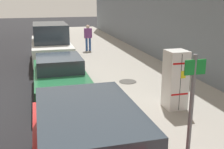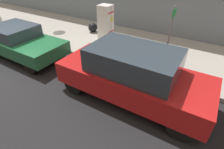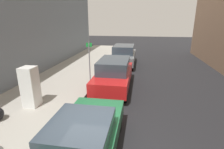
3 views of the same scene
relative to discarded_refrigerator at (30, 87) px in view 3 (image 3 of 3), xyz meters
The scene contains 5 objects.
discarded_refrigerator is the anchor object (origin of this frame).
street_sign_post 4.02m from the discarded_refrigerator, 65.54° to the left, with size 0.36×0.07×2.49m.
parked_sedan_green 4.18m from the discarded_refrigerator, 38.57° to the right, with size 1.82×4.45×1.40m.
parked_suv_red 4.50m from the discarded_refrigerator, 43.70° to the left, with size 1.87×4.69×1.75m.
parked_suv_gray 9.42m from the discarded_refrigerator, 69.78° to the left, with size 1.97×4.69×1.75m.
Camera 3 is at (1.04, -3.93, 3.89)m, focal length 28.00 mm.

